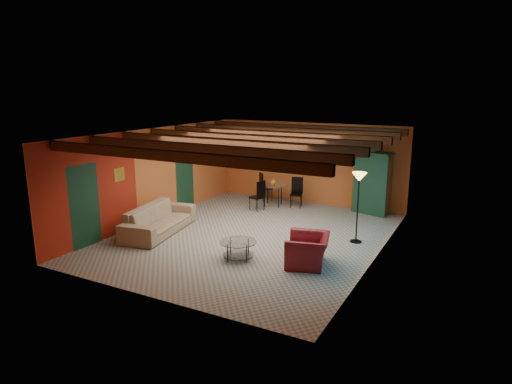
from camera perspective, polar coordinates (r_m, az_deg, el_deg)
The scene contains 11 objects.
room at distance 11.37m, azimuth -0.21°, elevation 5.86°, with size 6.52×8.01×2.71m.
sofa at distance 12.25m, azimuth -12.33°, elevation -3.43°, with size 2.55×1.00×0.74m, color #937A5F.
armchair at distance 9.93m, azimuth 6.67°, elevation -7.41°, with size 1.04×0.91×0.68m, color maroon.
coffee_table at distance 10.22m, azimuth -2.29°, elevation -7.44°, with size 0.84×0.84×0.43m, color silver, non-canonical shape.
dining_table at distance 14.64m, azimuth 2.21°, elevation 0.10°, with size 1.89×1.89×0.98m, color silver, non-canonical shape.
armoire at distance 14.18m, azimuth 14.65°, elevation 1.05°, with size 1.06×0.52×1.86m, color brown.
floor_lamp at distance 11.37m, azimuth 12.92°, elevation -1.98°, with size 0.36×0.36×1.81m, color black, non-canonical shape.
ceiling_fan at distance 11.27m, azimuth -0.48°, elevation 5.79°, with size 1.50×1.50×0.44m, color #472614, non-canonical shape.
painting at distance 15.28m, azimuth 3.65°, elevation 5.06°, with size 1.05×0.03×0.65m, color black.
potted_plant at distance 13.99m, azimuth 14.92°, elevation 5.70°, with size 0.41×0.36×0.46m, color #26661E.
vase at distance 14.51m, azimuth 2.23°, elevation 2.38°, with size 0.20×0.20×0.21m, color orange.
Camera 1 is at (5.32, -9.82, 3.84)m, focal length 31.16 mm.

